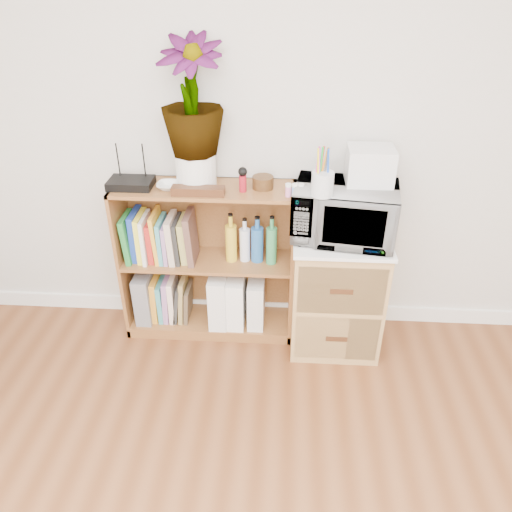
{
  "coord_description": "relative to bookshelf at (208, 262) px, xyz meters",
  "views": [
    {
      "loc": [
        0.09,
        -0.36,
        2.02
      ],
      "look_at": [
        -0.06,
        1.95,
        0.62
      ],
      "focal_mm": 35.0,
      "sensor_mm": 36.0,
      "label": 1
    }
  ],
  "objects": [
    {
      "name": "router",
      "position": [
        -0.39,
        -0.02,
        0.5
      ],
      "size": [
        0.24,
        0.16,
        0.04
      ],
      "primitive_type": "cube",
      "color": "black",
      "rests_on": "bookshelf"
    },
    {
      "name": "white_bowl",
      "position": [
        -0.18,
        -0.03,
        0.49
      ],
      "size": [
        0.13,
        0.13,
        0.03
      ],
      "primitive_type": "imported",
      "color": "silver",
      "rests_on": "bookshelf"
    },
    {
      "name": "magazine_holder_right",
      "position": [
        0.28,
        -0.01,
        -0.25
      ],
      "size": [
        0.1,
        0.24,
        0.3
      ],
      "primitive_type": "cube",
      "color": "silver",
      "rests_on": "bookshelf"
    },
    {
      "name": "small_appliance",
      "position": [
        0.86,
        -0.02,
        0.63
      ],
      "size": [
        0.23,
        0.19,
        0.18
      ],
      "primitive_type": "cube",
      "color": "silver",
      "rests_on": "microwave"
    },
    {
      "name": "wicker_unit",
      "position": [
        0.75,
        -0.08,
        -0.12
      ],
      "size": [
        0.5,
        0.45,
        0.7
      ],
      "primitive_type": "cube",
      "color": "#9E7542",
      "rests_on": "ground"
    },
    {
      "name": "potted_plant",
      "position": [
        -0.04,
        0.02,
        0.95
      ],
      "size": [
        0.32,
        0.32,
        0.58
      ],
      "primitive_type": "imported",
      "color": "#2A6A30",
      "rests_on": "plant_pot"
    },
    {
      "name": "bookshelf",
      "position": [
        0.0,
        0.0,
        0.0
      ],
      "size": [
        1.0,
        0.3,
        0.95
      ],
      "primitive_type": "cube",
      "color": "brown",
      "rests_on": "ground"
    },
    {
      "name": "microwave",
      "position": [
        0.75,
        -0.08,
        0.39
      ],
      "size": [
        0.57,
        0.43,
        0.29
      ],
      "primitive_type": "imported",
      "rotation": [
        0.0,
        0.0,
        -0.14
      ],
      "color": "white",
      "rests_on": "wicker_unit"
    },
    {
      "name": "wooden_bowl",
      "position": [
        0.32,
        0.01,
        0.51
      ],
      "size": [
        0.11,
        0.11,
        0.07
      ],
      "primitive_type": "cylinder",
      "color": "#37200F",
      "rests_on": "bookshelf"
    },
    {
      "name": "magazine_holder_mid",
      "position": [
        0.16,
        -0.01,
        -0.24
      ],
      "size": [
        0.1,
        0.26,
        0.32
      ],
      "primitive_type": "cube",
      "color": "white",
      "rests_on": "bookshelf"
    },
    {
      "name": "skirting_board",
      "position": [
        0.35,
        0.14,
        -0.42
      ],
      "size": [
        4.0,
        0.02,
        0.1
      ],
      "primitive_type": "cube",
      "color": "white",
      "rests_on": "ground"
    },
    {
      "name": "plant_pot",
      "position": [
        -0.04,
        0.02,
        0.57
      ],
      "size": [
        0.21,
        0.21,
        0.18
      ],
      "primitive_type": "cylinder",
      "color": "white",
      "rests_on": "bookshelf"
    },
    {
      "name": "lower_books",
      "position": [
        -0.24,
        0.0,
        -0.27
      ],
      "size": [
        0.24,
        0.19,
        0.29
      ],
      "color": "orange",
      "rests_on": "bookshelf"
    },
    {
      "name": "liquor_bottles",
      "position": [
        0.25,
        0.0,
        0.16
      ],
      "size": [
        0.29,
        0.07,
        0.29
      ],
      "color": "gold",
      "rests_on": "bookshelf"
    },
    {
      "name": "paint_jars",
      "position": [
        0.49,
        -0.09,
        0.5
      ],
      "size": [
        0.11,
        0.04,
        0.05
      ],
      "primitive_type": "cube",
      "color": "pink",
      "rests_on": "bookshelf"
    },
    {
      "name": "file_box",
      "position": [
        -0.4,
        0.0,
        -0.25
      ],
      "size": [
        0.09,
        0.25,
        0.31
      ],
      "primitive_type": "cube",
      "color": "slate",
      "rests_on": "bookshelf"
    },
    {
      "name": "kokeshi_doll",
      "position": [
        0.21,
        -0.04,
        0.52
      ],
      "size": [
        0.04,
        0.04,
        0.09
      ],
      "primitive_type": "cylinder",
      "color": "maroon",
      "rests_on": "bookshelf"
    },
    {
      "name": "pen_cup",
      "position": [
        0.62,
        -0.2,
        0.6
      ],
      "size": [
        0.11,
        0.11,
        0.12
      ],
      "primitive_type": "cylinder",
      "color": "silver",
      "rests_on": "microwave"
    },
    {
      "name": "magazine_holder_left",
      "position": [
        0.06,
        -0.01,
        -0.24
      ],
      "size": [
        0.11,
        0.27,
        0.34
      ],
      "primitive_type": "cube",
      "color": "white",
      "rests_on": "bookshelf"
    },
    {
      "name": "trinket_box",
      "position": [
        -0.01,
        -0.1,
        0.5
      ],
      "size": [
        0.28,
        0.07,
        0.04
      ],
      "primitive_type": "cube",
      "color": "#34200E",
      "rests_on": "bookshelf"
    },
    {
      "name": "cookbooks",
      "position": [
        -0.26,
        0.0,
        0.16
      ],
      "size": [
        0.41,
        0.2,
        0.3
      ],
      "color": "#207A31",
      "rests_on": "bookshelf"
    }
  ]
}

